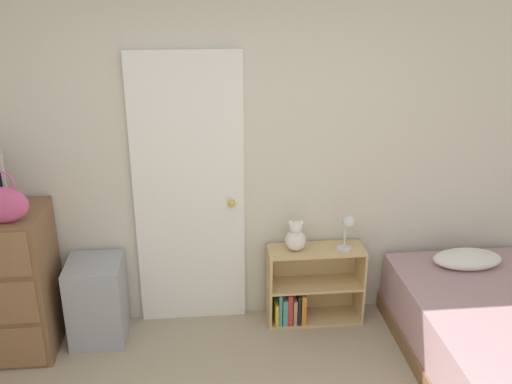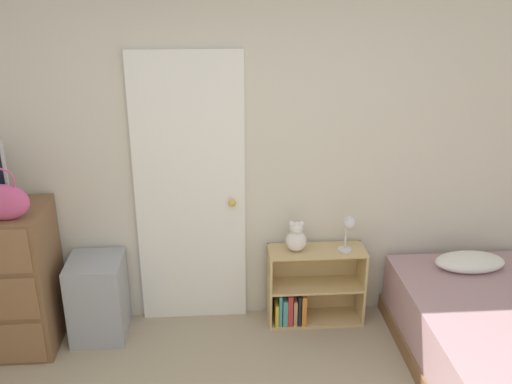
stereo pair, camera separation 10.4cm
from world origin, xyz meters
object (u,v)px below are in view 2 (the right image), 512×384
handbag (4,201)px  desk_lamp (349,227)px  storage_bin (98,298)px  bookshelf (308,291)px  bed (509,354)px  teddy_bear (296,238)px

handbag → desk_lamp: 2.30m
storage_bin → desk_lamp: size_ratio=2.22×
handbag → desk_lamp: handbag is taller
storage_bin → desk_lamp: bearing=1.1°
bookshelf → bed: bookshelf is taller
handbag → bookshelf: handbag is taller
bookshelf → desk_lamp: desk_lamp is taller
handbag → bed: bearing=-9.3°
bookshelf → teddy_bear: teddy_bear is taller
teddy_bear → bookshelf: bearing=4.0°
handbag → storage_bin: (0.45, 0.24, -0.86)m
bed → storage_bin: bearing=164.4°
storage_bin → bed: (2.69, -0.75, -0.06)m
teddy_bear → desk_lamp: bearing=-5.7°
storage_bin → teddy_bear: 1.49m
teddy_bear → bed: size_ratio=0.12×
bed → teddy_bear: bearing=146.8°
handbag → teddy_bear: bearing=9.3°
storage_bin → desk_lamp: desk_lamp is taller
handbag → storage_bin: 1.00m
handbag → bookshelf: (1.98, 0.32, -0.91)m
handbag → bookshelf: bearing=9.1°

